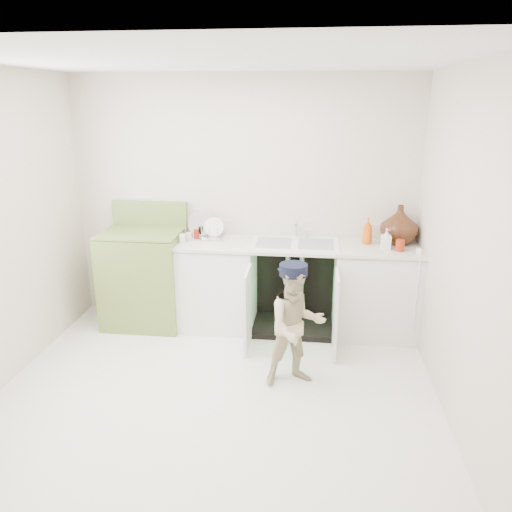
{
  "coord_description": "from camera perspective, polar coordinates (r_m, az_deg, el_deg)",
  "views": [
    {
      "loc": [
        0.72,
        -3.48,
        2.26
      ],
      "look_at": [
        0.23,
        0.7,
        0.92
      ],
      "focal_mm": 35.0,
      "sensor_mm": 36.0,
      "label": 1
    }
  ],
  "objects": [
    {
      "name": "ground",
      "position": [
        4.21,
        -4.35,
        -14.88
      ],
      "size": [
        3.5,
        3.5,
        0.0
      ],
      "primitive_type": "plane",
      "color": "silver",
      "rests_on": "ground"
    },
    {
      "name": "avocado_stove",
      "position": [
        5.26,
        -12.6,
        -2.26
      ],
      "size": [
        0.79,
        0.65,
        1.23
      ],
      "color": "olive",
      "rests_on": "ground"
    },
    {
      "name": "repair_worker",
      "position": [
        4.06,
        4.6,
        -7.85
      ],
      "size": [
        0.6,
        0.95,
        1.03
      ],
      "rotation": [
        0.0,
        0.0,
        0.36
      ],
      "color": "#C1B78A",
      "rests_on": "ground"
    },
    {
      "name": "room_shell",
      "position": [
        3.69,
        -4.8,
        1.71
      ],
      "size": [
        6.0,
        5.5,
        1.26
      ],
      "color": "beige",
      "rests_on": "ground"
    },
    {
      "name": "counter_run",
      "position": [
        5.02,
        4.9,
        -3.15
      ],
      "size": [
        2.44,
        1.02,
        1.28
      ],
      "color": "white",
      "rests_on": "ground"
    }
  ]
}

